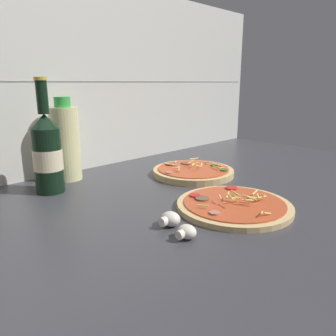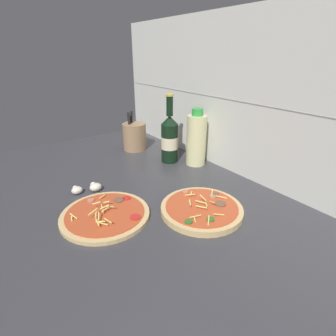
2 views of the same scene
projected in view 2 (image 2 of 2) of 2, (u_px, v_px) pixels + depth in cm
name	position (u px, v px, depth cm)	size (l,w,h in cm)	color
counter_slab	(134.00, 213.00, 79.76)	(160.00, 90.00, 2.50)	#38383D
tile_backsplash	(244.00, 102.00, 92.07)	(160.00, 1.13, 60.00)	silver
pizza_near	(106.00, 215.00, 75.46)	(25.48, 25.48, 4.04)	tan
pizza_far	(202.00, 209.00, 77.61)	(24.25, 24.25, 5.28)	tan
beer_bottle	(170.00, 138.00, 110.19)	(7.22, 7.22, 28.48)	black
oil_bottle	(196.00, 139.00, 107.30)	(8.02, 8.02, 23.43)	beige
mushroom_left	(77.00, 190.00, 87.69)	(3.85, 3.66, 2.56)	white
mushroom_right	(95.00, 187.00, 89.44)	(4.28, 4.08, 2.85)	white
utensil_crock	(134.00, 136.00, 125.74)	(11.07, 11.07, 18.25)	#9E7A56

